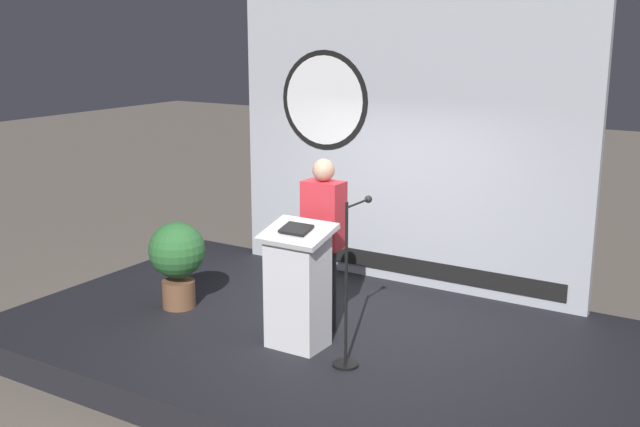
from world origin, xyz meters
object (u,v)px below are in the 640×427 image
Objects in this scene: speaker_person at (324,244)px; microphone_stand at (349,308)px; potted_plant at (177,256)px; podium at (298,288)px.

speaker_person reaches higher than microphone_stand.
speaker_person is at bearing 9.59° from potted_plant.
podium reaches higher than potted_plant.
microphone_stand is at bearing -42.72° from speaker_person.
podium is at bearing -6.60° from potted_plant.
potted_plant is (-1.68, -0.28, -0.32)m from speaker_person.
microphone_stand is (0.62, -0.10, -0.05)m from podium.
podium is at bearing 171.10° from microphone_stand.
potted_plant is at bearing 172.78° from microphone_stand.
microphone_stand reaches higher than podium.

